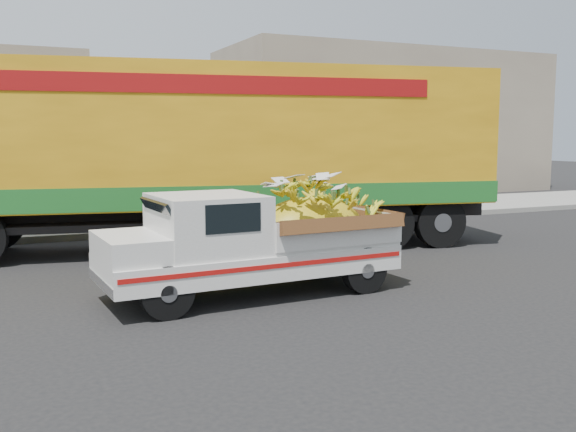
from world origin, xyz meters
name	(u,v)px	position (x,y,z in m)	size (l,w,h in m)	color
ground	(148,319)	(0.00, 0.00, 0.00)	(100.00, 100.00, 0.00)	black
curb	(81,236)	(0.00, 7.24, 0.07)	(60.00, 0.25, 0.15)	gray
sidewalk	(72,225)	(0.00, 9.34, 0.07)	(60.00, 4.00, 0.14)	gray
building_right	(383,123)	(14.00, 16.24, 3.00)	(14.00, 6.00, 6.00)	gray
pickup_truck	(271,239)	(2.04, 0.70, 0.83)	(4.49, 1.86, 1.54)	black
semi_trailer	(216,149)	(2.51, 4.79, 2.12)	(12.08, 4.63, 3.80)	black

